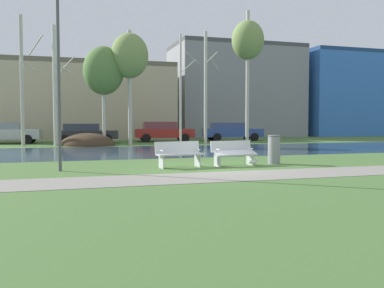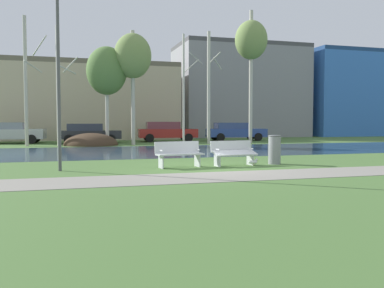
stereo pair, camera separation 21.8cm
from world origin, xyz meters
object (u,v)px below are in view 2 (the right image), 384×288
object	(u,v)px
bench_right	(234,152)
parked_van_nearest_silver	(10,132)
parked_sedan_second_dark	(89,133)
parked_wagon_fourth_blue	(235,131)
trash_bin	(274,149)
streetlamp	(58,44)
seagull	(253,162)
bench_left	(179,153)
parked_hatch_third_red	(166,131)

from	to	relation	value
bench_right	parked_van_nearest_silver	xyz separation A→B (m)	(-9.65, 18.10, 0.32)
parked_sedan_second_dark	parked_wagon_fourth_blue	xyz separation A→B (m)	(11.44, 0.53, 0.03)
bench_right	parked_van_nearest_silver	distance (m)	20.52
parked_van_nearest_silver	parked_sedan_second_dark	size ratio (longest dim) A/B	1.04
trash_bin	parked_van_nearest_silver	world-z (taller)	parked_van_nearest_silver
bench_right	streetlamp	xyz separation A→B (m)	(-5.78, 0.09, 3.47)
trash_bin	parked_sedan_second_dark	world-z (taller)	parked_sedan_second_dark
streetlamp	parked_sedan_second_dark	size ratio (longest dim) A/B	1.34
seagull	bench_left	bearing A→B (deg)	176.99
bench_left	parked_sedan_second_dark	size ratio (longest dim) A/B	0.37
bench_left	parked_hatch_third_red	xyz separation A→B (m)	(3.51, 17.71, 0.33)
bench_right	trash_bin	bearing A→B (deg)	3.46
bench_right	streetlamp	world-z (taller)	streetlamp
parked_wagon_fourth_blue	seagull	bearing A→B (deg)	-110.10
parked_van_nearest_silver	parked_sedan_second_dark	distance (m)	5.49
parked_van_nearest_silver	parked_wagon_fourth_blue	bearing A→B (deg)	-1.87
seagull	parked_van_nearest_silver	xyz separation A→B (m)	(-10.34, 18.24, 0.66)
parked_hatch_third_red	bench_right	bearing A→B (deg)	-94.99
bench_right	parked_sedan_second_dark	bearing A→B (deg)	104.08
trash_bin	bench_left	bearing A→B (deg)	-178.43
parked_wagon_fourth_blue	bench_left	bearing A→B (deg)	-117.48
bench_right	trash_bin	size ratio (longest dim) A/B	1.58
bench_right	parked_hatch_third_red	bearing A→B (deg)	85.01
parked_sedan_second_dark	streetlamp	bearing A→B (deg)	-95.11
parked_wagon_fourth_blue	bench_right	bearing A→B (deg)	-112.21
streetlamp	parked_hatch_third_red	distance (m)	19.34
parked_sedan_second_dark	parked_hatch_third_red	distance (m)	5.86
seagull	parked_van_nearest_silver	world-z (taller)	parked_van_nearest_silver
bench_right	seagull	xyz separation A→B (m)	(0.69, -0.14, -0.34)
trash_bin	parked_wagon_fourth_blue	world-z (taller)	parked_wagon_fourth_blue
bench_right	streetlamp	bearing A→B (deg)	179.09
seagull	parked_hatch_third_red	bearing A→B (deg)	87.26
seagull	parked_hatch_third_red	distance (m)	17.88
streetlamp	parked_van_nearest_silver	bearing A→B (deg)	102.12
parked_hatch_third_red	streetlamp	bearing A→B (deg)	-112.59
bench_right	streetlamp	size ratio (longest dim) A/B	0.28
trash_bin	streetlamp	size ratio (longest dim) A/B	0.17
bench_right	parked_sedan_second_dark	size ratio (longest dim) A/B	0.37
parked_hatch_third_red	trash_bin	bearing A→B (deg)	-89.72
seagull	parked_hatch_third_red	xyz separation A→B (m)	(0.85, 17.84, 0.67)
bench_left	parked_hatch_third_red	distance (m)	18.05
bench_left	seagull	size ratio (longest dim) A/B	4.25
bench_left	parked_wagon_fourth_blue	xyz separation A→B (m)	(9.13, 17.55, 0.30)
trash_bin	parked_hatch_third_red	distance (m)	17.61
bench_left	trash_bin	bearing A→B (deg)	1.57
streetlamp	seagull	bearing A→B (deg)	-2.04
parked_van_nearest_silver	parked_wagon_fourth_blue	xyz separation A→B (m)	(16.82, -0.55, -0.01)
trash_bin	seagull	size ratio (longest dim) A/B	2.68
bench_left	parked_sedan_second_dark	world-z (taller)	parked_sedan_second_dark
bench_left	parked_wagon_fourth_blue	distance (m)	19.79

